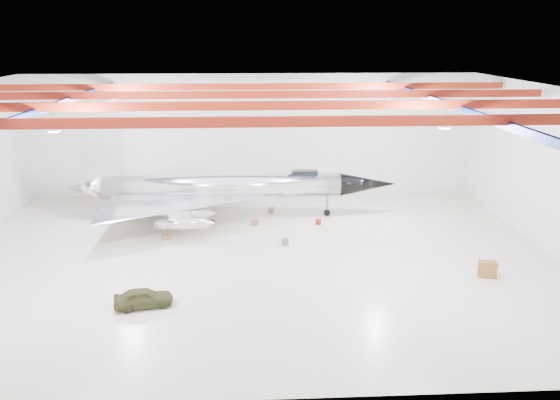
{
  "coord_description": "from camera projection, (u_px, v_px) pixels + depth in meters",
  "views": [
    {
      "loc": [
        -0.06,
        -33.84,
        14.16
      ],
      "look_at": [
        1.82,
        2.0,
        3.33
      ],
      "focal_mm": 35.0,
      "sensor_mm": 36.0,
      "label": 1
    }
  ],
  "objects": [
    {
      "name": "tool_chest",
      "position": [
        318.0,
        222.0,
        42.64
      ],
      "size": [
        0.53,
        0.53,
        0.41
      ],
      "primitive_type": "cylinder",
      "rotation": [
        0.0,
        0.0,
        0.19
      ],
      "color": "maroon",
      "rests_on": "floor"
    },
    {
      "name": "desk",
      "position": [
        487.0,
        269.0,
        33.23
      ],
      "size": [
        1.22,
        0.85,
        1.02
      ],
      "primitive_type": "cube",
      "rotation": [
        0.0,
        0.0,
        -0.29
      ],
      "color": "brown",
      "rests_on": "floor"
    },
    {
      "name": "jet_aircraft",
      "position": [
        222.0,
        189.0,
        43.66
      ],
      "size": [
        26.35,
        15.06,
        7.2
      ],
      "rotation": [
        0.0,
        0.0,
        -0.0
      ],
      "color": "silver",
      "rests_on": "floor"
    },
    {
      "name": "engine_drum",
      "position": [
        285.0,
        242.0,
        38.44
      ],
      "size": [
        0.49,
        0.49,
        0.44
      ],
      "primitive_type": "cylinder",
      "rotation": [
        0.0,
        0.0,
        0.02
      ],
      "color": "#59595B",
      "rests_on": "floor"
    },
    {
      "name": "jeep",
      "position": [
        143.0,
        298.0,
        29.58
      ],
      "size": [
        3.34,
        1.88,
        1.07
      ],
      "primitive_type": "imported",
      "rotation": [
        0.0,
        0.0,
        1.77
      ],
      "color": "#3A3C1E",
      "rests_on": "floor"
    },
    {
      "name": "spares_box",
      "position": [
        271.0,
        210.0,
        45.5
      ],
      "size": [
        0.56,
        0.56,
        0.41
      ],
      "primitive_type": "cylinder",
      "rotation": [
        0.0,
        0.0,
        0.26
      ],
      "color": "#59595B",
      "rests_on": "floor"
    },
    {
      "name": "ceiling_structure",
      "position": [
        252.0,
        101.0,
        33.46
      ],
      "size": [
        39.5,
        29.5,
        1.08
      ],
      "color": "maroon",
      "rests_on": "ceiling"
    },
    {
      "name": "wall_back",
      "position": [
        252.0,
        136.0,
        49.2
      ],
      "size": [
        40.0,
        0.0,
        40.0
      ],
      "primitive_type": "plane",
      "rotation": [
        1.57,
        0.0,
        0.0
      ],
      "color": "silver",
      "rests_on": "floor"
    },
    {
      "name": "floor",
      "position": [
        254.0,
        257.0,
        36.45
      ],
      "size": [
        40.0,
        40.0,
        0.0
      ],
      "primitive_type": "plane",
      "color": "beige",
      "rests_on": "ground"
    },
    {
      "name": "oil_barrel",
      "position": [
        255.0,
        223.0,
        42.52
      ],
      "size": [
        0.59,
        0.51,
        0.36
      ],
      "primitive_type": "cube",
      "rotation": [
        0.0,
        0.0,
        0.2
      ],
      "color": "olive",
      "rests_on": "floor"
    },
    {
      "name": "crate_ply",
      "position": [
        166.0,
        237.0,
        39.5
      ],
      "size": [
        0.58,
        0.53,
        0.33
      ],
      "primitive_type": "cube",
      "rotation": [
        0.0,
        0.0,
        0.39
      ],
      "color": "olive",
      "rests_on": "floor"
    },
    {
      "name": "wall_right",
      "position": [
        557.0,
        173.0,
        35.86
      ],
      "size": [
        0.0,
        30.0,
        30.0
      ],
      "primitive_type": "plane",
      "rotation": [
        1.57,
        0.0,
        -1.57
      ],
      "color": "silver",
      "rests_on": "floor"
    },
    {
      "name": "ceiling",
      "position": [
        252.0,
        90.0,
        33.27
      ],
      "size": [
        40.0,
        40.0,
        0.0
      ],
      "primitive_type": "plane",
      "rotation": [
        3.14,
        0.0,
        0.0
      ],
      "color": "#0A0F38",
      "rests_on": "wall_back"
    },
    {
      "name": "toolbox_red",
      "position": [
        212.0,
        222.0,
        42.83
      ],
      "size": [
        0.46,
        0.4,
        0.27
      ],
      "primitive_type": "cube",
      "rotation": [
        0.0,
        0.0,
        -0.25
      ],
      "color": "maroon",
      "rests_on": "floor"
    }
  ]
}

